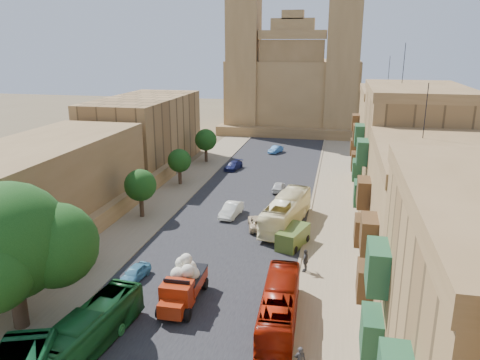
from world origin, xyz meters
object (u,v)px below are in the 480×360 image
at_px(car_blue_a, 135,273).
at_px(car_cream, 258,222).
at_px(street_tree_c, 179,161).
at_px(street_tree_a, 78,235).
at_px(ficus_tree, 11,245).
at_px(bus_green_north, 89,330).
at_px(street_tree_b, 140,185).
at_px(car_blue_b, 276,150).
at_px(street_tree_d, 206,140).
at_px(church, 294,83).
at_px(car_white_b, 279,187).
at_px(bus_cream_east, 286,211).
at_px(bus_red_east, 280,305).
at_px(car_dkblue, 233,166).
at_px(red_truck, 183,284).
at_px(olive_pickup, 293,237).
at_px(pedestrian_c, 306,261).
at_px(car_white_a, 231,210).

height_order(car_blue_a, car_cream, car_cream).
bearing_deg(street_tree_c, street_tree_a, -90.00).
xyz_separation_m(ficus_tree, bus_green_north, (5.42, -1.22, -4.36)).
height_order(street_tree_b, street_tree_c, street_tree_b).
bearing_deg(car_blue_b, street_tree_c, -95.77).
bearing_deg(bus_green_north, street_tree_d, 103.78).
distance_m(church, car_white_b, 44.06).
xyz_separation_m(street_tree_c, bus_cream_east, (14.95, -11.35, -1.57)).
bearing_deg(car_blue_b, bus_red_east, -62.32).
bearing_deg(car_white_b, street_tree_d, -44.12).
bearing_deg(car_cream, car_blue_b, -98.90).
bearing_deg(car_blue_a, car_dkblue, 97.34).
bearing_deg(car_dkblue, red_truck, -69.84).
distance_m(street_tree_a, bus_red_east, 17.10).
distance_m(bus_green_north, car_white_b, 33.47).
bearing_deg(car_white_b, street_tree_c, -1.86).
bearing_deg(bus_cream_east, olive_pickup, 112.77).
bearing_deg(car_cream, car_dkblue, -84.77).
xyz_separation_m(street_tree_b, olive_pickup, (16.10, -4.00, -2.58)).
relative_size(street_tree_a, olive_pickup, 1.00).
bearing_deg(olive_pickup, red_truck, -120.01).
bearing_deg(bus_red_east, church, -87.29).
bearing_deg(car_cream, church, -101.45).
height_order(street_tree_c, car_cream, street_tree_c).
height_order(car_blue_b, pedestrian_c, pedestrian_c).
xyz_separation_m(ficus_tree, car_white_b, (12.18, 31.54, -5.03)).
bearing_deg(bus_green_north, car_blue_b, 92.47).
height_order(car_white_a, pedestrian_c, pedestrian_c).
height_order(olive_pickup, car_white_a, olive_pickup).
relative_size(car_blue_a, car_dkblue, 0.83).
bearing_deg(car_cream, bus_red_east, 90.94).
distance_m(street_tree_c, bus_red_east, 32.70).
height_order(bus_cream_east, car_dkblue, bus_cream_east).
height_order(street_tree_c, car_dkblue, street_tree_c).
height_order(bus_green_north, car_white_a, bus_green_north).
xyz_separation_m(street_tree_a, car_white_a, (9.06, 14.05, -2.19)).
xyz_separation_m(church, street_tree_b, (-10.00, -54.61, -6.13)).
bearing_deg(red_truck, street_tree_a, 161.99).
xyz_separation_m(car_blue_a, pedestrian_c, (12.58, 4.06, 0.39)).
bearing_deg(street_tree_a, street_tree_c, 90.00).
xyz_separation_m(street_tree_d, car_white_a, (9.06, -21.95, -2.69)).
bearing_deg(ficus_tree, car_blue_a, 58.43).
height_order(ficus_tree, red_truck, ficus_tree).
distance_m(olive_pickup, car_cream, 5.08).
bearing_deg(street_tree_a, street_tree_d, 90.00).
xyz_separation_m(olive_pickup, car_dkblue, (-11.03, 24.45, -0.24)).
bearing_deg(olive_pickup, bus_cream_east, 103.96).
xyz_separation_m(church, bus_green_north, (-4.00, -75.83, -8.26)).
distance_m(street_tree_a, car_cream, 17.00).
relative_size(street_tree_a, car_dkblue, 1.11).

